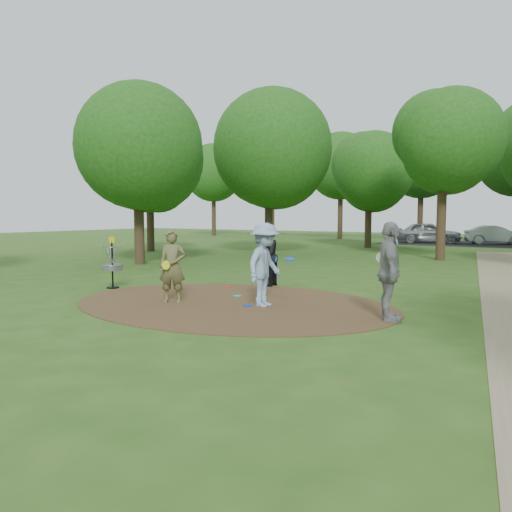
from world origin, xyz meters
The scene contains 14 objects.
ground centered at (0.00, 0.00, 0.00)m, with size 100.00×100.00×0.00m, color #2D5119.
dirt_clearing centered at (0.00, 0.00, 0.01)m, with size 8.40×8.40×0.02m, color #47301C.
parking_lot centered at (2.00, 30.00, 0.00)m, with size 14.00×8.00×0.01m, color black.
player_observer_with_disc centered at (-1.30, -0.67, 0.92)m, with size 0.80×0.70×1.83m.
player_throwing_with_disc centered at (0.92, 0.11, 1.00)m, with size 1.20×1.31×2.01m.
player_walking_with_disc centered at (-0.73, 2.99, 0.96)m, with size 0.88×1.05×1.92m.
player_waiting_with_disc centered at (3.95, 0.01, 1.03)m, with size 0.96×1.31×2.07m.
disc_ground_cyan centered at (-0.42, 0.92, 0.03)m, with size 0.22×0.22×0.02m, color #1BB3DB.
disc_ground_blue centered at (0.59, -0.15, 0.03)m, with size 0.22×0.22×0.02m, color #0B31CB.
disc_ground_red centered at (-1.56, 2.07, 0.03)m, with size 0.22×0.22×0.02m, color red.
car_left centered at (-1.77, 29.62, 0.81)m, with size 1.92×4.77×1.63m, color #A9AAB1.
car_right centered at (2.82, 30.49, 0.69)m, with size 1.47×4.21×1.39m, color #A2A5A9.
disc_golf_basket centered at (-4.50, 0.30, 0.87)m, with size 0.63×0.63×1.54m.
tree_ring centered at (2.40, 9.13, 5.22)m, with size 37.19×45.61×9.00m.
Camera 1 is at (6.93, -10.12, 2.21)m, focal length 35.00 mm.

